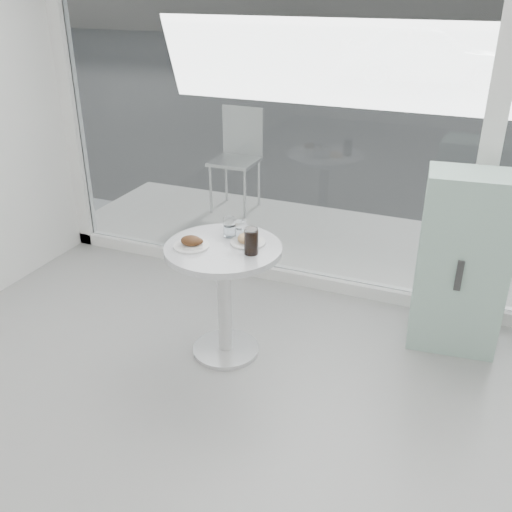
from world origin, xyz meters
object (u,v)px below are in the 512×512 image
at_px(main_table, 224,278).
at_px(cola_glass, 251,242).
at_px(mint_cabinet, 462,263).
at_px(plate_fritter, 192,243).
at_px(patio_chair, 238,152).
at_px(car_white, 426,54).
at_px(water_tumbler_a, 230,228).
at_px(water_tumbler_b, 241,231).
at_px(plate_donut, 248,240).

distance_m(main_table, cola_glass, 0.36).
height_order(mint_cabinet, plate_fritter, mint_cabinet).
xyz_separation_m(patio_chair, plate_fritter, (0.80, -2.46, 0.16)).
distance_m(car_white, plate_fritter, 11.54).
height_order(patio_chair, plate_fritter, patio_chair).
bearing_deg(water_tumbler_a, mint_cabinet, 21.50).
bearing_deg(car_white, main_table, 173.30).
bearing_deg(water_tumbler_b, cola_glass, -51.02).
bearing_deg(water_tumbler_b, main_table, -108.75).
relative_size(main_table, mint_cabinet, 0.65).
bearing_deg(patio_chair, main_table, -68.17).
bearing_deg(water_tumbler_b, plate_fritter, -133.73).
distance_m(plate_fritter, water_tumbler_a, 0.27).
height_order(plate_fritter, water_tumbler_a, water_tumbler_a).
relative_size(mint_cabinet, plate_donut, 5.48).
bearing_deg(mint_cabinet, water_tumbler_a, -164.78).
height_order(plate_donut, water_tumbler_b, water_tumbler_b).
distance_m(mint_cabinet, plate_donut, 1.38).
distance_m(mint_cabinet, car_white, 10.89).
bearing_deg(water_tumbler_a, patio_chair, 113.00).
bearing_deg(plate_donut, cola_glass, -58.80).
height_order(plate_donut, cola_glass, cola_glass).
distance_m(patio_chair, water_tumbler_b, 2.46).
bearing_deg(car_white, plate_fritter, 172.45).
xyz_separation_m(water_tumbler_b, cola_glass, (0.15, -0.18, 0.03)).
relative_size(main_table, plate_fritter, 3.51).
relative_size(plate_donut, water_tumbler_b, 1.91).
relative_size(plate_fritter, plate_donut, 1.01).
bearing_deg(water_tumbler_a, plate_fritter, -121.55).
bearing_deg(patio_chair, mint_cabinet, -36.27).
distance_m(main_table, car_white, 11.46).
bearing_deg(plate_donut, water_tumbler_a, 159.97).
distance_m(main_table, plate_fritter, 0.31).
height_order(car_white, plate_fritter, car_white).
bearing_deg(mint_cabinet, car_white, 92.50).
bearing_deg(cola_glass, plate_donut, 121.20).
xyz_separation_m(mint_cabinet, water_tumbler_b, (-1.30, -0.54, 0.22)).
xyz_separation_m(patio_chair, plate_donut, (1.09, -2.28, 0.16)).
relative_size(plate_fritter, water_tumbler_b, 1.93).
bearing_deg(water_tumbler_a, water_tumbler_b, -0.42).
bearing_deg(plate_fritter, water_tumbler_a, 58.45).
bearing_deg(main_table, plate_donut, 39.44).
height_order(patio_chair, water_tumbler_b, patio_chair).
bearing_deg(water_tumbler_a, plate_donut, -20.03).
xyz_separation_m(mint_cabinet, car_white, (-1.66, 10.76, 0.08)).
bearing_deg(water_tumbler_b, car_white, 91.82).
relative_size(main_table, cola_glass, 4.79).
distance_m(plate_donut, cola_glass, 0.16).
bearing_deg(mint_cabinet, cola_glass, -154.17).
distance_m(main_table, water_tumbler_b, 0.31).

